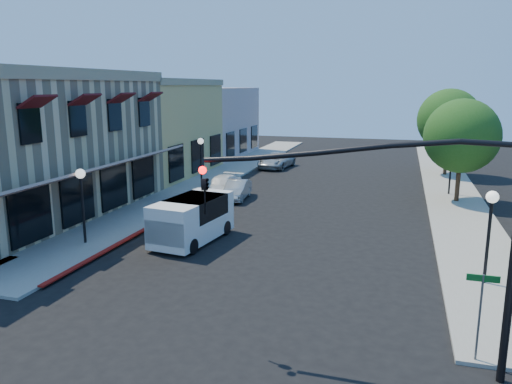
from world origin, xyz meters
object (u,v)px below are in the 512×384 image
(street_tree_a, at_px, (462,136))
(street_name_sign, at_px, (481,304))
(parked_car_d, at_px, (276,160))
(lamppost_left_far, at_px, (201,150))
(parked_car_c, at_px, (222,186))
(street_tree_b, at_px, (449,120))
(lamppost_right_near, at_px, (491,214))
(parked_car_b, at_px, (237,190))
(white_van, at_px, (192,217))
(signal_mast_arm, at_px, (421,217))
(parked_car_a, at_px, (194,217))
(lamppost_right_far, at_px, (452,155))
(lamppost_left_near, at_px, (81,187))

(street_tree_a, height_order, street_name_sign, street_tree_a)
(parked_car_d, bearing_deg, lamppost_left_far, -101.10)
(parked_car_c, bearing_deg, street_tree_b, 43.15)
(lamppost_right_near, relative_size, parked_car_b, 0.96)
(lamppost_left_far, relative_size, white_van, 0.73)
(street_tree_b, height_order, signal_mast_arm, street_tree_b)
(street_tree_a, height_order, parked_car_d, street_tree_a)
(lamppost_left_far, xyz_separation_m, parked_car_a, (3.70, -10.00, -2.15))
(lamppost_right_far, height_order, parked_car_b, lamppost_right_far)
(parked_car_a, bearing_deg, street_name_sign, -46.47)
(signal_mast_arm, height_order, parked_car_c, signal_mast_arm)
(lamppost_right_far, distance_m, parked_car_c, 15.38)
(street_tree_b, xyz_separation_m, parked_car_a, (-13.60, -20.00, -3.96))
(street_name_sign, bearing_deg, white_van, 146.26)
(signal_mast_arm, relative_size, parked_car_d, 1.64)
(lamppost_right_near, xyz_separation_m, parked_car_b, (-13.30, 11.00, -2.12))
(parked_car_d, bearing_deg, lamppost_right_near, -53.81)
(street_name_sign, distance_m, parked_car_a, 15.77)
(lamppost_right_far, bearing_deg, street_name_sign, -92.63)
(lamppost_right_far, relative_size, parked_car_c, 0.83)
(lamppost_right_far, distance_m, parked_car_a, 18.04)
(lamppost_left_far, bearing_deg, lamppost_left_near, -90.00)
(parked_car_c, bearing_deg, parked_car_d, 90.70)
(street_name_sign, bearing_deg, parked_car_d, 113.41)
(lamppost_left_near, distance_m, white_van, 5.15)
(street_tree_a, xyz_separation_m, street_tree_b, (0.00, 10.00, 0.35))
(street_tree_a, bearing_deg, parked_car_a, -143.67)
(lamppost_left_near, bearing_deg, street_tree_b, 54.21)
(parked_car_a, relative_size, parked_car_d, 0.70)
(lamppost_left_far, distance_m, lamppost_right_near, 22.02)
(parked_car_d, bearing_deg, parked_car_c, -87.69)
(street_tree_b, distance_m, parked_car_d, 14.72)
(lamppost_right_near, xyz_separation_m, lamppost_right_far, (0.00, 16.00, 0.00))
(parked_car_b, bearing_deg, street_tree_b, 38.54)
(parked_car_b, bearing_deg, parked_car_d, 87.49)
(parked_car_c, bearing_deg, street_tree_a, 12.09)
(street_tree_b, height_order, parked_car_b, street_tree_b)
(white_van, xyz_separation_m, parked_car_c, (-2.25, 10.15, -0.58))
(street_tree_b, bearing_deg, parked_car_b, -136.29)
(parked_car_a, height_order, parked_car_b, parked_car_b)
(parked_car_c, relative_size, parked_car_d, 0.88)
(street_name_sign, height_order, lamppost_right_near, lamppost_right_near)
(white_van, bearing_deg, lamppost_left_far, 110.54)
(street_tree_a, height_order, white_van, street_tree_a)
(parked_car_b, relative_size, parked_car_c, 0.86)
(lamppost_right_near, height_order, parked_car_c, lamppost_right_near)
(lamppost_left_far, bearing_deg, street_tree_a, 0.00)
(signal_mast_arm, distance_m, lamppost_left_far, 25.07)
(parked_car_c, bearing_deg, parked_car_b, -31.04)
(lamppost_right_near, xyz_separation_m, parked_car_c, (-14.70, 12.00, -2.11))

